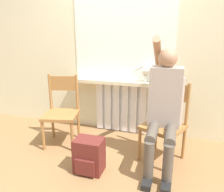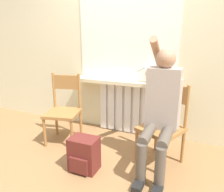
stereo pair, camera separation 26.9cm
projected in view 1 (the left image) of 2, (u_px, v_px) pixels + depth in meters
ground_plane at (93, 176)px, 2.25m from camera, size 12.00×12.00×0.00m
wall_with_window at (124, 38)px, 3.01m from camera, size 7.00×0.06×2.70m
radiator at (121, 107)px, 3.20m from camera, size 0.77×0.08×0.74m
windowsill at (120, 82)px, 3.04m from camera, size 1.47×0.23×0.05m
window_glass at (123, 29)px, 2.94m from camera, size 1.41×0.01×1.37m
chair_left at (62, 110)px, 2.84m from camera, size 0.50×0.50×0.90m
chair_right at (165, 122)px, 2.47m from camera, size 0.55×0.55×0.90m
person at (164, 105)px, 2.30m from camera, size 0.36×1.02×1.40m
cat at (155, 71)px, 2.86m from camera, size 0.45×0.13×0.24m
backpack at (89, 156)px, 2.29m from camera, size 0.30×0.25×0.37m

